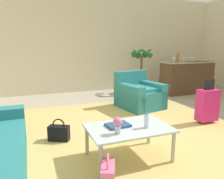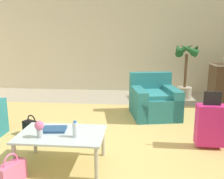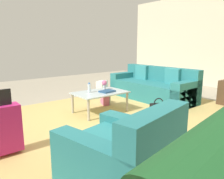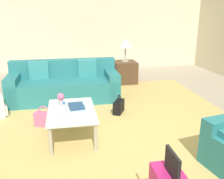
{
  "view_description": "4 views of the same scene",
  "coord_description": "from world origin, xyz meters",
  "views": [
    {
      "loc": [
        -1.57,
        -2.9,
        1.45
      ],
      "look_at": [
        -0.31,
        0.34,
        0.77
      ],
      "focal_mm": 35.0,
      "sensor_mm": 36.0,
      "label": 1
    },
    {
      "loc": [
        0.5,
        -3.35,
        1.62
      ],
      "look_at": [
        0.16,
        0.25,
        0.84
      ],
      "focal_mm": 40.0,
      "sensor_mm": 36.0,
      "label": 2
    },
    {
      "loc": [
        2.17,
        3.06,
        1.38
      ],
      "look_at": [
        0.07,
        0.47,
        0.7
      ],
      "focal_mm": 35.0,
      "sensor_mm": 36.0,
      "label": 3
    },
    {
      "loc": [
        3.1,
        -0.55,
        1.85
      ],
      "look_at": [
        -0.45,
        0.13,
        0.7
      ],
      "focal_mm": 40.0,
      "sensor_mm": 36.0,
      "label": 4
    }
  ],
  "objects": [
    {
      "name": "coffee_table",
      "position": [
        -0.4,
        -0.5,
        0.38
      ],
      "size": [
        1.06,
        0.7,
        0.43
      ],
      "color": "silver",
      "rests_on": "ground"
    },
    {
      "name": "handbag_pink",
      "position": [
        -0.85,
        -0.95,
        0.13
      ],
      "size": [
        0.25,
        0.35,
        0.36
      ],
      "color": "pink",
      "rests_on": "ground"
    },
    {
      "name": "handbag_black",
      "position": [
        -1.18,
        0.39,
        0.13
      ],
      "size": [
        0.35,
        0.27,
        0.36
      ],
      "color": "black",
      "rests_on": "ground"
    },
    {
      "name": "area_rug",
      "position": [
        -0.6,
        0.2,
        0.0
      ],
      "size": [
        5.2,
        4.4,
        0.01
      ],
      "primitive_type": "cube",
      "color": "tan",
      "rests_on": "ground"
    },
    {
      "name": "backpack_white",
      "position": [
        -1.4,
        -1.79,
        0.19
      ],
      "size": [
        0.35,
        0.32,
        0.4
      ],
      "color": "white",
      "rests_on": "ground"
    },
    {
      "name": "coffee_table_book",
      "position": [
        -0.52,
        -0.42,
        0.45
      ],
      "size": [
        0.32,
        0.25,
        0.03
      ],
      "primitive_type": "cube",
      "rotation": [
        0.0,
        0.0,
        0.11
      ],
      "color": "navy",
      "rests_on": "coffee_table"
    },
    {
      "name": "flower_vase",
      "position": [
        -0.62,
        -0.65,
        0.56
      ],
      "size": [
        0.11,
        0.11,
        0.21
      ],
      "color": "#B2B7BC",
      "rests_on": "coffee_table"
    },
    {
      "name": "couch",
      "position": [
        -2.19,
        -0.6,
        0.29
      ],
      "size": [
        0.89,
        2.29,
        0.83
      ],
      "color": "teal",
      "rests_on": "ground"
    },
    {
      "name": "armchair",
      "position": [
        0.89,
        1.67,
        0.3
      ],
      "size": [
        1.05,
        1.11,
        0.86
      ],
      "color": "teal",
      "rests_on": "ground"
    },
    {
      "name": "water_bottle",
      "position": [
        -0.2,
        -0.6,
        0.53
      ],
      "size": [
        0.06,
        0.06,
        0.2
      ],
      "color": "silver",
      "rests_on": "coffee_table"
    },
    {
      "name": "ground_plane",
      "position": [
        0.0,
        0.0,
        0.0
      ],
      "size": [
        12.0,
        12.0,
        0.0
      ],
      "primitive_type": "plane",
      "color": "#A89E89"
    },
    {
      "name": "suitcase_magenta",
      "position": [
        1.6,
        0.2,
        0.36
      ],
      "size": [
        0.4,
        0.22,
        0.85
      ],
      "color": "#D12375",
      "rests_on": "ground"
    }
  ]
}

